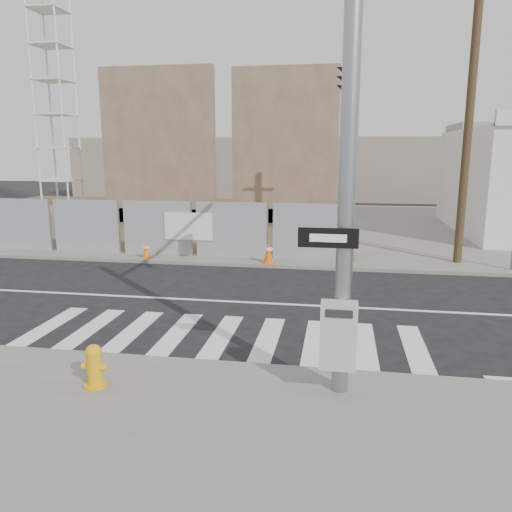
% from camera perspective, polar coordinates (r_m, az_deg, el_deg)
% --- Properties ---
extents(ground, '(100.00, 100.00, 0.00)m').
position_cam_1_polar(ground, '(13.16, -1.42, -5.31)').
color(ground, black).
rests_on(ground, ground).
extents(sidewalk_far, '(50.00, 20.00, 0.12)m').
position_cam_1_polar(sidewalk_far, '(26.72, 4.28, 3.58)').
color(sidewalk_far, slate).
rests_on(sidewalk_far, ground).
extents(signal_pole, '(0.96, 5.87, 7.00)m').
position_cam_1_polar(signal_pole, '(10.34, 10.45, 16.66)').
color(signal_pole, gray).
rests_on(signal_pole, sidewalk_near).
extents(chain_link_fence, '(24.60, 0.04, 2.00)m').
position_cam_1_polar(chain_link_fence, '(21.50, -25.86, 3.28)').
color(chain_link_fence, gray).
rests_on(chain_link_fence, sidewalk_far).
extents(concrete_wall_left, '(6.00, 1.30, 8.00)m').
position_cam_1_polar(concrete_wall_left, '(27.11, -10.95, 10.56)').
color(concrete_wall_left, brown).
rests_on(concrete_wall_left, sidewalk_far).
extents(concrete_wall_right, '(5.50, 1.30, 8.00)m').
position_cam_1_polar(concrete_wall_right, '(26.59, 3.32, 10.73)').
color(concrete_wall_right, brown).
rests_on(concrete_wall_right, sidewalk_far).
extents(crane_tower, '(2.60, 2.60, 18.15)m').
position_cam_1_polar(crane_tower, '(34.50, -22.25, 19.57)').
color(crane_tower, slate).
rests_on(crane_tower, sidewalk_far).
extents(utility_pole_right, '(1.60, 0.28, 10.00)m').
position_cam_1_polar(utility_pole_right, '(18.35, 23.24, 15.05)').
color(utility_pole_right, '#453520').
rests_on(utility_pole_right, sidewalk_far).
extents(fire_hydrant, '(0.48, 0.48, 0.72)m').
position_cam_1_polar(fire_hydrant, '(8.69, -17.98, -11.83)').
color(fire_hydrant, orange).
rests_on(fire_hydrant, sidewalk_near).
extents(traffic_cone_b, '(0.47, 0.47, 0.76)m').
position_cam_1_polar(traffic_cone_b, '(22.29, -27.18, 1.78)').
color(traffic_cone_b, '#FF330D').
rests_on(traffic_cone_b, sidewalk_far).
extents(traffic_cone_c, '(0.41, 0.41, 0.63)m').
position_cam_1_polar(traffic_cone_c, '(18.30, -12.45, 0.69)').
color(traffic_cone_c, '#FF660D').
rests_on(traffic_cone_c, sidewalk_far).
extents(traffic_cone_d, '(0.40, 0.40, 0.77)m').
position_cam_1_polar(traffic_cone_d, '(17.06, 1.43, 0.39)').
color(traffic_cone_d, '#FF590D').
rests_on(traffic_cone_d, sidewalk_far).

